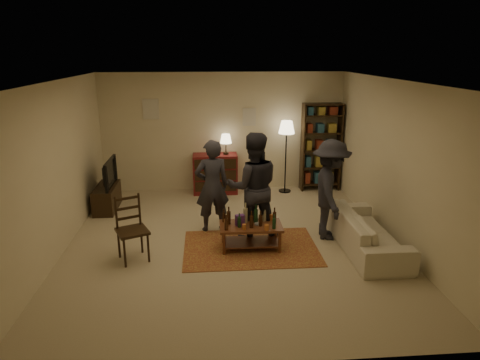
{
  "coord_description": "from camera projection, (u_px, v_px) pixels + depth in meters",
  "views": [
    {
      "loc": [
        -0.4,
        -6.69,
        3.15
      ],
      "look_at": [
        0.16,
        0.1,
        1.08
      ],
      "focal_mm": 32.0,
      "sensor_mm": 36.0,
      "label": 1
    }
  ],
  "objects": [
    {
      "name": "person_by_sofa",
      "position": [
        330.0,
        190.0,
        7.29
      ],
      "size": [
        0.8,
        1.2,
        1.74
      ],
      "primitive_type": "imported",
      "rotation": [
        0.0,
        0.0,
        1.43
      ],
      "color": "#24242B",
      "rests_on": "ground"
    },
    {
      "name": "bookshelf",
      "position": [
        321.0,
        146.0,
        9.85
      ],
      "size": [
        0.9,
        0.34,
        2.02
      ],
      "color": "#302010",
      "rests_on": "ground"
    },
    {
      "name": "dresser",
      "position": [
        216.0,
        173.0,
        9.76
      ],
      "size": [
        1.0,
        0.5,
        1.36
      ],
      "color": "maroon",
      "rests_on": "ground"
    },
    {
      "name": "sofa",
      "position": [
        366.0,
        231.0,
        7.02
      ],
      "size": [
        0.81,
        2.08,
        0.61
      ],
      "primitive_type": "imported",
      "rotation": [
        0.0,
        0.0,
        1.57
      ],
      "color": "beige",
      "rests_on": "ground"
    },
    {
      "name": "person_right",
      "position": [
        253.0,
        187.0,
        7.21
      ],
      "size": [
        0.93,
        0.73,
        1.88
      ],
      "primitive_type": "imported",
      "rotation": [
        0.0,
        0.0,
        3.16
      ],
      "color": "#232229",
      "rests_on": "ground"
    },
    {
      "name": "floor",
      "position": [
        231.0,
        242.0,
        7.32
      ],
      "size": [
        6.0,
        6.0,
        0.0
      ],
      "primitive_type": "plane",
      "color": "#C6B793",
      "rests_on": "ground"
    },
    {
      "name": "rug",
      "position": [
        251.0,
        248.0,
        7.1
      ],
      "size": [
        2.2,
        1.5,
        0.01
      ],
      "primitive_type": "cube",
      "color": "maroon",
      "rests_on": "ground"
    },
    {
      "name": "room_shell",
      "position": [
        194.0,
        113.0,
        9.59
      ],
      "size": [
        6.0,
        6.0,
        6.0
      ],
      "color": "beige",
      "rests_on": "ground"
    },
    {
      "name": "tv_stand",
      "position": [
        107.0,
        192.0,
        8.74
      ],
      "size": [
        0.4,
        1.0,
        1.06
      ],
      "color": "#302010",
      "rests_on": "ground"
    },
    {
      "name": "floor_lamp",
      "position": [
        287.0,
        132.0,
        9.55
      ],
      "size": [
        0.36,
        0.36,
        1.65
      ],
      "color": "black",
      "rests_on": "ground"
    },
    {
      "name": "coffee_table",
      "position": [
        250.0,
        227.0,
        7.0
      ],
      "size": [
        1.02,
        0.57,
        0.76
      ],
      "rotation": [
        0.0,
        0.0,
        -0.01
      ],
      "color": "brown",
      "rests_on": "ground"
    },
    {
      "name": "person_left",
      "position": [
        212.0,
        186.0,
        7.58
      ],
      "size": [
        0.68,
        0.51,
        1.68
      ],
      "primitive_type": "imported",
      "rotation": [
        0.0,
        0.0,
        3.33
      ],
      "color": "#2A2A32",
      "rests_on": "ground"
    },
    {
      "name": "dining_chair",
      "position": [
        131.0,
        226.0,
        6.61
      ],
      "size": [
        0.59,
        0.59,
        1.04
      ],
      "rotation": [
        0.0,
        0.0,
        0.42
      ],
      "color": "#302010",
      "rests_on": "ground"
    }
  ]
}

